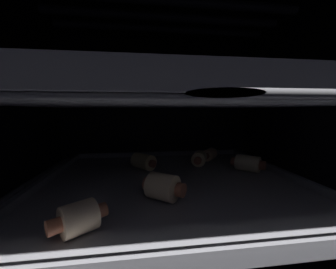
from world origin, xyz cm
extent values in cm
cube|color=black|center=(0.00, 0.00, -0.60)|extent=(50.56, 47.31, 1.20)
cube|color=black|center=(0.00, 23.05, 19.66)|extent=(50.56, 1.20, 39.32)
cube|color=black|center=(24.68, 0.00, 19.66)|extent=(1.20, 44.91, 39.32)
cylinder|color=#333338|center=(0.00, 0.00, 37.01)|extent=(38.53, 1.37, 1.37)
cylinder|color=#333338|center=(0.00, 4.94, 37.01)|extent=(38.53, 1.37, 1.37)
cylinder|color=#333338|center=(0.00, 9.88, 37.01)|extent=(38.53, 1.37, 1.37)
cylinder|color=slate|center=(-22.65, 0.00, 10.05)|extent=(0.76, 44.01, 0.76)
cylinder|color=slate|center=(22.65, 0.00, 10.05)|extent=(0.76, 44.01, 0.76)
cylinder|color=slate|center=(0.00, -13.75, 10.05)|extent=(45.31, 0.76, 0.76)
cylinder|color=slate|center=(0.00, -8.25, 10.05)|extent=(45.31, 0.76, 0.76)
cylinder|color=slate|center=(0.00, -2.75, 10.05)|extent=(45.31, 0.76, 0.76)
cylinder|color=slate|center=(0.00, 2.75, 10.05)|extent=(45.31, 0.76, 0.76)
cylinder|color=slate|center=(0.00, 8.25, 10.05)|extent=(45.31, 0.76, 0.76)
cylinder|color=slate|center=(0.00, 13.75, 10.05)|extent=(45.31, 0.76, 0.76)
cylinder|color=slate|center=(0.00, 19.25, 10.05)|extent=(45.31, 0.76, 0.76)
cube|color=gray|center=(0.00, 0.00, 10.74)|extent=(38.08, 34.96, 0.61)
cube|color=gray|center=(0.00, -17.08, 11.55)|extent=(38.08, 0.80, 1.01)
cube|color=gray|center=(0.00, 17.08, 11.55)|extent=(38.08, 0.80, 1.01)
cube|color=gray|center=(-18.64, 0.00, 11.55)|extent=(0.80, 34.96, 1.01)
cube|color=gray|center=(18.64, 0.00, 11.55)|extent=(0.80, 34.96, 1.01)
cylinder|color=beige|center=(-9.95, -12.37, 12.44)|extent=(3.93, 3.92, 2.80)
cylinder|color=#9E563D|center=(-11.55, -13.50, 12.44)|extent=(1.63, 1.69, 1.31)
cylinder|color=#9E563D|center=(-8.36, -11.24, 12.44)|extent=(1.63, 1.69, 1.31)
cylinder|color=beige|center=(-1.94, -6.66, 12.64)|extent=(4.61, 4.58, 3.19)
cylinder|color=#9E563D|center=(-3.60, -5.38, 12.64)|extent=(1.66, 1.81, 1.66)
cylinder|color=#9E563D|center=(-0.28, -7.93, 12.64)|extent=(1.66, 1.81, 1.66)
cylinder|color=beige|center=(14.27, 2.81, 12.47)|extent=(4.80, 4.78, 2.86)
cylinder|color=#9E563D|center=(16.00, 1.13, 12.47)|extent=(1.77, 1.78, 1.60)
cylinder|color=#9E563D|center=(12.54, 4.49, 12.47)|extent=(1.77, 1.78, 1.60)
cylinder|color=beige|center=(10.23, 11.53, 12.27)|extent=(4.06, 4.21, 2.45)
cylinder|color=#9E563D|center=(11.57, 13.21, 12.27)|extent=(1.53, 1.47, 1.27)
cylinder|color=#9E563D|center=(8.88, 9.86, 12.27)|extent=(1.53, 1.47, 1.27)
cylinder|color=beige|center=(-4.07, 6.68, 12.45)|extent=(4.84, 5.01, 2.83)
cylinder|color=#9E563D|center=(-5.62, 8.53, 12.45)|extent=(1.47, 1.38, 1.36)
cylinder|color=#9E563D|center=(-2.52, 4.83, 12.45)|extent=(1.47, 1.38, 1.36)
cylinder|color=beige|center=(6.82, 7.75, 12.41)|extent=(3.73, 3.86, 2.75)
cylinder|color=#9E563D|center=(6.05, 6.02, 12.41)|extent=(1.62, 1.29, 1.43)
cylinder|color=#9E563D|center=(7.58, 9.48, 12.41)|extent=(1.62, 1.29, 1.43)
cylinder|color=slate|center=(-22.65, 0.00, 22.65)|extent=(0.54, 44.01, 0.54)
cylinder|color=slate|center=(22.65, 0.00, 22.65)|extent=(0.54, 44.01, 0.54)
cylinder|color=slate|center=(0.00, -20.17, 22.65)|extent=(45.31, 0.54, 0.54)
cylinder|color=slate|center=(0.00, -16.50, 22.65)|extent=(45.31, 0.54, 0.54)
cylinder|color=slate|center=(0.00, -12.84, 22.65)|extent=(45.31, 0.54, 0.54)
cylinder|color=slate|center=(0.00, -9.17, 22.65)|extent=(45.31, 0.54, 0.54)
cylinder|color=slate|center=(0.00, -5.50, 22.65)|extent=(45.31, 0.54, 0.54)
cylinder|color=slate|center=(0.00, -1.83, 22.65)|extent=(45.31, 0.54, 0.54)
cylinder|color=slate|center=(0.00, 1.83, 22.65)|extent=(45.31, 0.54, 0.54)
cylinder|color=slate|center=(0.00, 5.50, 22.65)|extent=(45.31, 0.54, 0.54)
cylinder|color=slate|center=(0.00, 9.17, 22.65)|extent=(45.31, 0.54, 0.54)
cylinder|color=slate|center=(0.00, 12.84, 22.65)|extent=(45.31, 0.54, 0.54)
cylinder|color=slate|center=(0.00, 16.50, 22.65)|extent=(45.31, 0.54, 0.54)
cylinder|color=slate|center=(0.00, 20.17, 22.65)|extent=(45.31, 0.54, 0.54)
cube|color=gray|center=(0.00, 0.00, 23.43)|extent=(38.08, 34.96, 1.01)
cube|color=gray|center=(0.00, -17.08, 24.52)|extent=(38.08, 0.80, 1.17)
cube|color=gray|center=(0.00, 17.08, 24.52)|extent=(38.08, 0.80, 1.17)
cube|color=gray|center=(-18.64, 0.00, 24.52)|extent=(0.80, 34.96, 1.17)
cube|color=gray|center=(18.64, 0.00, 24.52)|extent=(0.80, 34.96, 1.17)
cylinder|color=beige|center=(-6.25, -4.60, 25.54)|extent=(4.50, 4.50, 3.22)
cylinder|color=#9E563D|center=(-7.77, -3.31, 25.54)|extent=(1.75, 1.85, 1.72)
cylinder|color=#9E563D|center=(-4.72, -5.89, 25.54)|extent=(1.75, 1.85, 1.72)
cylinder|color=beige|center=(-10.51, -6.28, 25.32)|extent=(4.86, 4.70, 2.76)
cylinder|color=#9E563D|center=(-8.57, -7.91, 25.32)|extent=(1.71, 1.76, 1.41)
cylinder|color=#9E563D|center=(-12.46, -4.65, 25.32)|extent=(1.71, 1.76, 1.41)
cylinder|color=beige|center=(15.85, 4.66, 25.52)|extent=(4.47, 4.46, 3.16)
cylinder|color=#9E563D|center=(17.44, 3.49, 25.52)|extent=(1.51, 1.68, 1.54)
cylinder|color=#9E563D|center=(14.27, 5.84, 25.52)|extent=(1.51, 1.68, 1.54)
cylinder|color=beige|center=(-1.23, 3.85, 25.27)|extent=(3.10, 4.28, 2.67)
cylinder|color=#9E563D|center=(-0.95, 1.32, 25.27)|extent=(1.59, 1.23, 1.48)
cylinder|color=#9E563D|center=(-1.51, 6.37, 25.27)|extent=(1.59, 1.23, 1.48)
cylinder|color=beige|center=(14.03, -4.21, 25.18)|extent=(4.45, 4.62, 2.50)
cylinder|color=#9E563D|center=(15.67, -6.14, 25.18)|extent=(1.84, 1.80, 1.47)
cylinder|color=#9E563D|center=(12.40, -2.29, 25.18)|extent=(1.84, 1.80, 1.47)
cylinder|color=beige|center=(5.77, 11.82, 25.28)|extent=(4.49, 4.07, 2.68)
cylinder|color=#9E563D|center=(7.74, 12.85, 25.28)|extent=(1.32, 1.56, 1.35)
cylinder|color=#9E563D|center=(3.81, 10.78, 25.28)|extent=(1.32, 1.56, 1.35)
camera|label=1|loc=(-4.45, -29.87, 21.77)|focal=21.58mm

